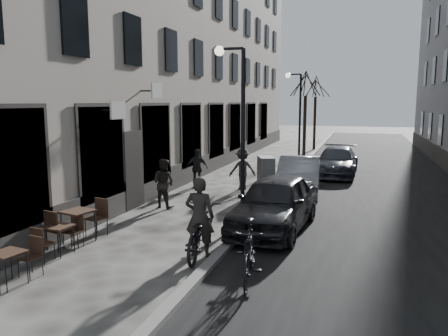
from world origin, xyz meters
The scene contains 21 objects.
ground centered at (0.00, 0.00, 0.00)m, with size 120.00×120.00×0.00m, color #32302E.
road centered at (3.85, 16.00, 0.00)m, with size 7.30×60.00×0.00m, color black.
kerb centered at (0.20, 16.00, 0.06)m, with size 0.25×60.00×0.12m, color slate.
building_left centered at (-6.00, 16.50, 8.00)m, with size 4.00×35.00×16.00m, color #AD9F91.
streetlamp_near centered at (-0.17, 6.00, 3.16)m, with size 0.90×0.28×5.09m.
streetlamp_far centered at (-0.17, 18.00, 3.16)m, with size 0.90×0.28×5.09m.
tree_near centered at (-0.10, 21.00, 4.66)m, with size 2.40×2.40×5.70m.
tree_far centered at (-0.10, 27.00, 4.66)m, with size 2.40×2.40×5.70m.
bistro_set_a centered at (-3.19, 0.44, 0.41)m, with size 0.64×1.40×0.81m.
bistro_set_b centered at (-3.42, 2.23, 0.42)m, with size 0.59×1.39×0.81m.
bistro_set_c centered at (-3.52, 3.11, 0.51)m, with size 0.81×1.72×0.98m.
utility_cabinet centered at (-0.22, 10.29, 0.73)m, with size 0.53×0.97×1.45m, color slate.
bicycle centered at (-0.24, 3.11, 0.57)m, with size 0.76×2.17×1.14m, color black.
cyclist_rider centered at (-0.24, 3.11, 0.93)m, with size 0.68×0.45×1.87m, color black.
pedestrian_near centered at (-3.07, 7.18, 0.83)m, with size 0.80×0.63×1.66m, color black.
pedestrian_mid centered at (-1.32, 10.93, 0.84)m, with size 1.08×0.62×1.67m, color #2A2824.
pedestrian_far centered at (-3.28, 10.84, 0.80)m, with size 0.94×0.39×1.60m, color black.
car_near centered at (1.00, 5.73, 0.76)m, with size 1.79×4.46×1.52m, color black.
car_mid centered at (1.00, 10.64, 0.72)m, with size 1.52×4.36×1.44m, color gray.
car_far centered at (2.14, 15.66, 0.68)m, with size 1.90×4.67×1.35m, color #383B43.
moped centered at (1.20, 2.00, 0.60)m, with size 0.57×2.01×1.21m, color black.
Camera 1 is at (3.19, -5.98, 3.54)m, focal length 35.00 mm.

